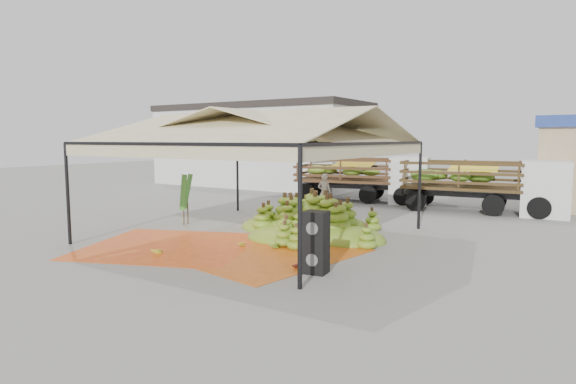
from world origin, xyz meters
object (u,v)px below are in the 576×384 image
Objects in this scene: vendor at (324,193)px; truck_right at (489,180)px; banana_heap at (311,216)px; speaker_stack at (316,242)px; truck_left at (367,174)px.

truck_right reaches higher than vendor.
banana_heap is at bearing -122.06° from truck_right.
truck_right is at bearing -157.77° from vendor.
speaker_stack is 0.22× the size of truck_right.
banana_heap is 0.86× the size of truck_right.
truck_left is at bearing 101.83° from banana_heap.
vendor is at bearing -103.68° from truck_left.
truck_right reaches higher than speaker_stack.
speaker_stack is at bearing -83.65° from truck_left.
truck_left is 1.02× the size of truck_right.
truck_right reaches higher than banana_heap.
banana_heap is 9.13m from truck_left.
speaker_stack is at bearing 108.46° from vendor.
vendor reaches higher than banana_heap.
truck_right is (5.86, -0.69, 0.00)m from truck_left.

